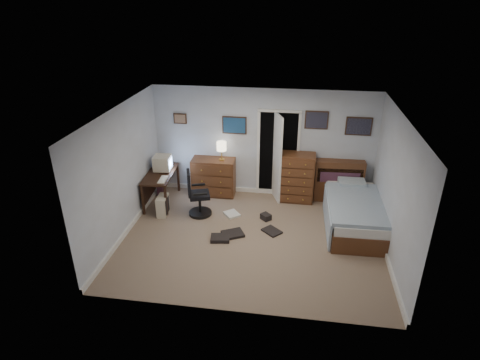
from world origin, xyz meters
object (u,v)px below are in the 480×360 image
at_px(low_dresser, 214,177).
at_px(tall_dresser, 297,177).
at_px(bed, 354,213).
at_px(office_chair, 197,198).
at_px(computer_desk, 157,180).

height_order(low_dresser, tall_dresser, tall_dresser).
height_order(low_dresser, bed, low_dresser).
xyz_separation_m(office_chair, tall_dresser, (2.08, 0.99, 0.17)).
bearing_deg(low_dresser, tall_dresser, -2.12).
distance_m(computer_desk, office_chair, 1.12).
bearing_deg(office_chair, tall_dresser, 7.62).
xyz_separation_m(low_dresser, tall_dresser, (1.92, -0.02, 0.12)).
bearing_deg(tall_dresser, low_dresser, -179.55).
bearing_deg(office_chair, computer_desk, 138.91).
distance_m(tall_dresser, bed, 1.57).
bearing_deg(low_dresser, office_chair, -99.93).
height_order(office_chair, bed, office_chair).
relative_size(office_chair, bed, 0.49).
bearing_deg(tall_dresser, computer_desk, -168.56).
relative_size(computer_desk, office_chair, 1.26).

